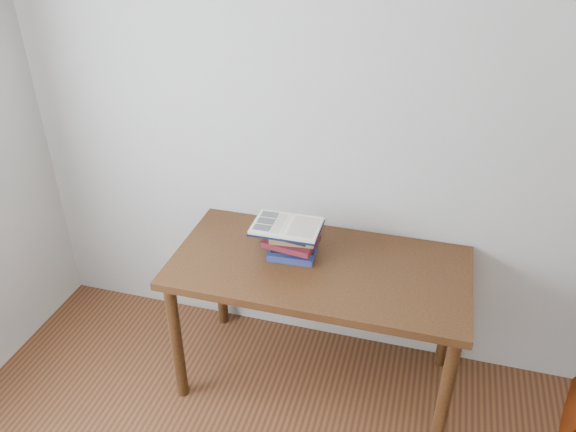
% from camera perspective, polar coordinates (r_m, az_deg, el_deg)
% --- Properties ---
extents(room_shell, '(3.54, 3.54, 2.62)m').
position_cam_1_polar(room_shell, '(1.17, -13.08, -8.04)').
color(room_shell, '#A7A79E').
rests_on(room_shell, ground).
extents(desk, '(1.42, 0.71, 0.76)m').
position_cam_1_polar(desk, '(2.76, 3.14, -6.55)').
color(desk, '#472D11').
rests_on(desk, ground).
extents(book_stack, '(0.27, 0.21, 0.15)m').
position_cam_1_polar(book_stack, '(2.73, 0.41, -2.58)').
color(book_stack, '#19214B').
rests_on(book_stack, desk).
extents(open_book, '(0.33, 0.23, 0.03)m').
position_cam_1_polar(open_book, '(2.68, -0.12, -1.06)').
color(open_book, black).
rests_on(open_book, book_stack).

